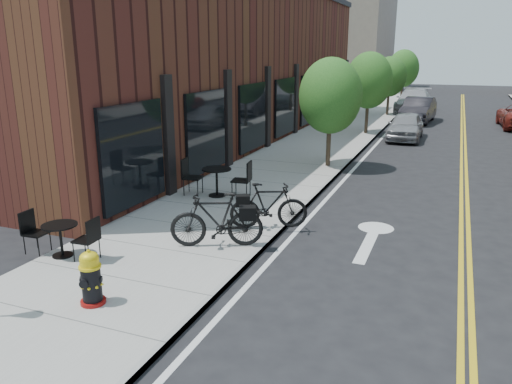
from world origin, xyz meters
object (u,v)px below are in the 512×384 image
at_px(bicycle_left, 217,220).
at_px(bistro_set_b, 61,235).
at_px(parked_car_b, 418,110).
at_px(parked_car_c, 414,101).
at_px(bicycle_right, 269,206).
at_px(fire_hydrant, 91,278).
at_px(parked_car_a, 406,126).
at_px(bistro_set_c, 217,178).

distance_m(bicycle_left, bistro_set_b, 3.14).
bearing_deg(parked_car_b, parked_car_c, 102.40).
xyz_separation_m(bicycle_right, parked_car_c, (1.10, 25.66, 0.14)).
relative_size(fire_hydrant, bistro_set_b, 0.58).
relative_size(bistro_set_b, parked_car_a, 0.43).
bearing_deg(parked_car_c, bicycle_right, -92.51).
height_order(bicycle_left, parked_car_b, parked_car_b).
height_order(bistro_set_c, parked_car_a, parked_car_a).
distance_m(bicycle_left, parked_car_b, 22.50).
relative_size(parked_car_b, parked_car_c, 0.80).
height_order(bicycle_right, parked_car_b, parked_car_b).
height_order(parked_car_a, parked_car_b, parked_car_b).
distance_m(fire_hydrant, parked_car_c, 30.24).
distance_m(bistro_set_b, parked_car_b, 24.54).
height_order(bicycle_right, parked_car_a, parked_car_a).
relative_size(bistro_set_b, bistro_set_c, 0.83).
bearing_deg(bistro_set_b, parked_car_c, 78.31).
relative_size(bicycle_right, bistro_set_b, 1.11).
distance_m(bicycle_right, parked_car_c, 25.69).
height_order(bicycle_right, bistro_set_c, bicycle_right).
bearing_deg(bicycle_left, bistro_set_b, -82.10).
bearing_deg(parked_car_a, fire_hydrant, -99.15).
distance_m(bicycle_left, parked_car_c, 27.18).
distance_m(parked_car_a, parked_car_b, 6.50).
bearing_deg(bicycle_right, parked_car_c, -26.68).
bearing_deg(parked_car_b, bistro_set_b, -97.14).
xyz_separation_m(bicycle_left, bicycle_right, (0.62, 1.46, -0.04)).
bearing_deg(bicycle_right, parked_car_b, -28.98).
distance_m(bistro_set_c, parked_car_c, 23.94).
bearing_deg(parked_car_a, bicycle_left, -98.07).
height_order(bicycle_left, bistro_set_c, bicycle_left).
distance_m(fire_hydrant, bistro_set_c, 6.50).
bearing_deg(bistro_set_b, bicycle_right, 40.28).
height_order(fire_hydrant, parked_car_b, parked_car_b).
height_order(bistro_set_c, parked_car_c, parked_car_c).
bearing_deg(parked_car_b, fire_hydrant, -92.39).
bearing_deg(bistro_set_c, bistro_set_b, -109.78).
bearing_deg(parked_car_a, bistro_set_b, -105.69).
bearing_deg(bicycle_right, bistro_set_c, 25.29).
height_order(bicycle_left, parked_car_a, bicycle_left).
xyz_separation_m(bistro_set_b, parked_car_a, (4.96, 17.51, 0.09)).
bearing_deg(fire_hydrant, bistro_set_b, 119.76).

